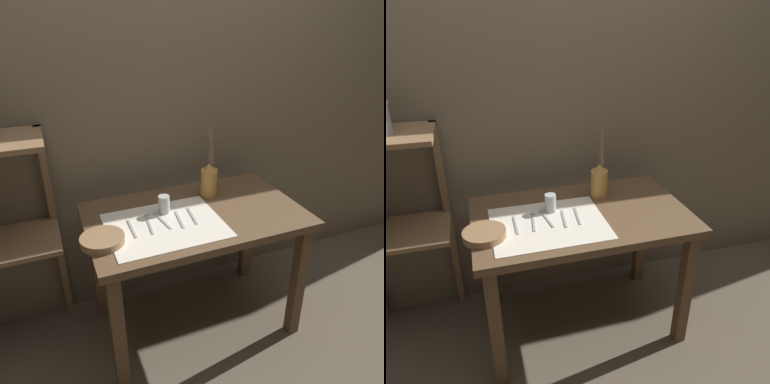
{
  "view_description": "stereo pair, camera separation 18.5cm",
  "coord_description": "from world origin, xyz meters",
  "views": [
    {
      "loc": [
        -0.66,
        -1.54,
        1.67
      ],
      "look_at": [
        -0.02,
        0.0,
        0.86
      ],
      "focal_mm": 35.0,
      "sensor_mm": 36.0,
      "label": 1
    },
    {
      "loc": [
        -0.48,
        -1.6,
        1.67
      ],
      "look_at": [
        -0.02,
        0.0,
        0.86
      ],
      "focal_mm": 35.0,
      "sensor_mm": 36.0,
      "label": 2
    }
  ],
  "objects": [
    {
      "name": "ground_plane",
      "position": [
        0.0,
        0.0,
        0.0
      ],
      "size": [
        12.0,
        12.0,
        0.0
      ],
      "primitive_type": "plane",
      "color": "brown"
    },
    {
      "name": "stone_wall_back",
      "position": [
        0.0,
        0.45,
        1.2
      ],
      "size": [
        7.0,
        0.06,
        2.4
      ],
      "color": "#6B5E4C",
      "rests_on": "ground_plane"
    },
    {
      "name": "wooden_table",
      "position": [
        0.0,
        0.0,
        0.62
      ],
      "size": [
        1.1,
        0.67,
        0.74
      ],
      "color": "brown",
      "rests_on": "ground_plane"
    },
    {
      "name": "wooden_shelf_unit",
      "position": [
        -0.9,
        0.26,
        0.81
      ],
      "size": [
        0.49,
        0.36,
        1.17
      ],
      "color": "brown",
      "rests_on": "ground_plane"
    },
    {
      "name": "linen_cloth",
      "position": [
        -0.18,
        -0.06,
        0.74
      ],
      "size": [
        0.55,
        0.44,
        0.0
      ],
      "color": "silver",
      "rests_on": "wooden_table"
    },
    {
      "name": "pitcher_with_flowers",
      "position": [
        0.15,
        0.15,
        0.83
      ],
      "size": [
        0.09,
        0.09,
        0.39
      ],
      "color": "#B7843D",
      "rests_on": "wooden_table"
    },
    {
      "name": "wooden_bowl",
      "position": [
        -0.49,
        -0.1,
        0.76
      ],
      "size": [
        0.2,
        0.2,
        0.04
      ],
      "color": "#8E6B47",
      "rests_on": "wooden_table"
    },
    {
      "name": "glass_tumbler_near",
      "position": [
        -0.15,
        0.06,
        0.79
      ],
      "size": [
        0.06,
        0.06,
        0.09
      ],
      "color": "#B7C1BC",
      "rests_on": "wooden_table"
    },
    {
      "name": "fork_inner",
      "position": [
        -0.34,
        -0.04,
        0.74
      ],
      "size": [
        0.01,
        0.17,
        0.0
      ],
      "color": "#A8A8AD",
      "rests_on": "wooden_table"
    },
    {
      "name": "spoon_outer",
      "position": [
        -0.25,
        0.02,
        0.74
      ],
      "size": [
        0.04,
        0.18,
        0.02
      ],
      "color": "#A8A8AD",
      "rests_on": "wooden_table"
    },
    {
      "name": "spoon_inner",
      "position": [
        -0.19,
        0.03,
        0.74
      ],
      "size": [
        0.04,
        0.18,
        0.02
      ],
      "color": "#A8A8AD",
      "rests_on": "wooden_table"
    },
    {
      "name": "knife_center",
      "position": [
        -0.1,
        -0.04,
        0.74
      ],
      "size": [
        0.03,
        0.17,
        0.0
      ],
      "color": "#A8A8AD",
      "rests_on": "wooden_table"
    },
    {
      "name": "fork_outer",
      "position": [
        -0.03,
        -0.03,
        0.74
      ],
      "size": [
        0.03,
        0.17,
        0.0
      ],
      "color": "#A8A8AD",
      "rests_on": "wooden_table"
    }
  ]
}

